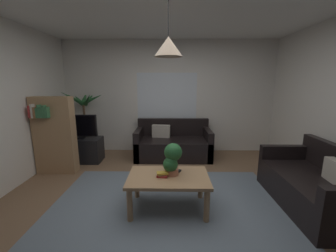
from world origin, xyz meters
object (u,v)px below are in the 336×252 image
at_px(book_on_table_2, 162,173).
at_px(potted_plant_on_table, 172,159).
at_px(couch_under_window, 173,145).
at_px(couch_right_side, 315,187).
at_px(pendant_lamp, 168,46).
at_px(book_on_table_0, 162,175).
at_px(bookshelf_corner, 54,135).
at_px(potted_palm_corner, 85,123).
at_px(book_on_table_1, 163,174).
at_px(tv_stand, 80,150).
at_px(coffee_table, 168,181).
at_px(tv, 77,126).
at_px(remote_on_table_0, 177,172).

height_order(book_on_table_2, potted_plant_on_table, potted_plant_on_table).
xyz_separation_m(couch_under_window, book_on_table_2, (-0.15, -1.99, 0.24)).
bearing_deg(couch_right_side, pendant_lamp, -88.02).
bearing_deg(potted_plant_on_table, book_on_table_2, -147.66).
relative_size(book_on_table_0, bookshelf_corner, 0.09).
bearing_deg(book_on_table_0, potted_palm_corner, 130.39).
bearing_deg(couch_under_window, potted_palm_corner, 173.89).
height_order(book_on_table_1, tv_stand, book_on_table_1).
bearing_deg(book_on_table_2, tv_stand, 136.66).
bearing_deg(couch_under_window, couch_right_side, -45.35).
height_order(potted_plant_on_table, bookshelf_corner, bookshelf_corner).
distance_m(couch_right_side, coffee_table, 1.95).
bearing_deg(pendant_lamp, tv_stand, 138.33).
bearing_deg(pendant_lamp, potted_plant_on_table, 45.48).
bearing_deg(book_on_table_1, potted_plant_on_table, 26.19).
bearing_deg(book_on_table_1, bookshelf_corner, 150.40).
bearing_deg(tv_stand, tv, -90.00).
distance_m(book_on_table_0, potted_palm_corner, 2.88).
bearing_deg(tv, coffee_table, -41.31).
distance_m(couch_under_window, coffee_table, 1.96).
bearing_deg(coffee_table, book_on_table_2, -157.99).
xyz_separation_m(potted_plant_on_table, bookshelf_corner, (-2.11, 1.07, 0.04)).
distance_m(couch_under_window, pendant_lamp, 2.64).
bearing_deg(coffee_table, potted_plant_on_table, 45.48).
bearing_deg(book_on_table_0, couch_under_window, 85.55).
relative_size(book_on_table_0, potted_palm_corner, 0.09).
bearing_deg(tv_stand, couch_right_side, -22.80).
xyz_separation_m(couch_under_window, tv, (-1.96, -0.30, 0.48)).
relative_size(coffee_table, potted_palm_corner, 0.69).
xyz_separation_m(coffee_table, pendant_lamp, (0.00, 0.00, 1.66)).
distance_m(remote_on_table_0, tv_stand, 2.56).
distance_m(coffee_table, tv_stand, 2.52).
xyz_separation_m(couch_right_side, book_on_table_1, (-2.02, -0.08, 0.22)).
distance_m(couch_right_side, tv_stand, 4.15).
xyz_separation_m(book_on_table_0, potted_plant_on_table, (0.12, 0.06, 0.20)).
xyz_separation_m(book_on_table_0, potted_palm_corner, (-1.86, 2.19, 0.26)).
distance_m(book_on_table_2, tv, 2.48).
bearing_deg(book_on_table_2, coffee_table, 22.01).
relative_size(couch_right_side, potted_palm_corner, 1.01).
height_order(couch_right_side, tv, tv).
xyz_separation_m(coffee_table, book_on_table_1, (-0.08, -0.01, 0.11)).
bearing_deg(bookshelf_corner, tv, 70.88).
bearing_deg(potted_palm_corner, coffee_table, -48.30).
bearing_deg(remote_on_table_0, pendant_lamp, -110.29).
distance_m(book_on_table_2, tv_stand, 2.50).
bearing_deg(pendant_lamp, potted_palm_corner, 131.70).
distance_m(couch_right_side, book_on_table_0, 2.03).
height_order(tv_stand, tv, tv).
bearing_deg(bookshelf_corner, book_on_table_2, -29.96).
bearing_deg(potted_palm_corner, tv_stand, -83.87).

